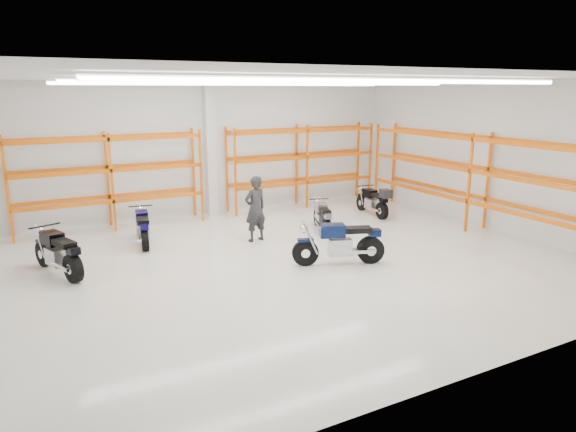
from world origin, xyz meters
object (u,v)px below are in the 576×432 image
motorcycle_back_a (59,254)px  motorcycle_back_b (143,228)px  motorcycle_back_c (322,218)px  motorcycle_back_d (374,202)px  structural_column (210,150)px  motorcycle_main (343,244)px  standing_man (255,209)px

motorcycle_back_a → motorcycle_back_b: motorcycle_back_a is taller
motorcycle_back_c → motorcycle_back_d: 2.77m
motorcycle_back_d → structural_column: size_ratio=0.45×
motorcycle_main → structural_column: (-1.04, 6.59, 1.72)m
motorcycle_back_d → motorcycle_back_c: bearing=-161.6°
standing_man → structural_column: (0.03, 3.72, 1.30)m
motorcycle_back_a → structural_column: (5.25, 4.13, 1.73)m
motorcycle_back_d → standing_man: size_ratio=1.08×
motorcycle_main → standing_man: 3.09m
motorcycle_back_d → motorcycle_main: bearing=-135.7°
motorcycle_back_b → standing_man: bearing=-21.5°
motorcycle_back_b → standing_man: standing_man is taller
motorcycle_main → structural_column: 6.89m
motorcycle_back_c → standing_man: size_ratio=0.96×
motorcycle_back_c → structural_column: 4.72m
motorcycle_back_b → motorcycle_back_d: 7.78m
standing_man → motorcycle_back_a: bearing=-6.3°
motorcycle_back_c → motorcycle_back_a: bearing=-177.2°
motorcycle_back_d → standing_man: standing_man is taller
motorcycle_back_a → motorcycle_back_d: motorcycle_back_a is taller
motorcycle_back_c → motorcycle_back_b: bearing=166.8°
motorcycle_back_c → motorcycle_back_d: size_ratio=0.89×
motorcycle_back_c → standing_man: standing_man is taller
motorcycle_back_a → standing_man: (5.22, 0.41, 0.43)m
motorcycle_main → motorcycle_back_b: size_ratio=1.09×
motorcycle_back_d → structural_column: bearing=149.0°
structural_column → motorcycle_main: bearing=-81.1°
motorcycle_back_b → standing_man: 3.19m
motorcycle_main → standing_man: standing_man is taller
motorcycle_back_c → structural_column: (-2.19, 3.77, 1.82)m
motorcycle_main → motorcycle_back_b: motorcycle_main is taller
motorcycle_back_a → motorcycle_back_b: bearing=34.4°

